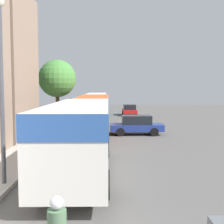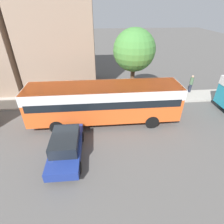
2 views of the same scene
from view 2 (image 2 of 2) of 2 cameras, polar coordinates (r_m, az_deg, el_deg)
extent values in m
cube|color=gray|center=(19.16, -17.01, 23.08)|extent=(5.91, 6.75, 10.48)
cube|color=#EA5B23|center=(12.73, -2.57, 3.41)|extent=(2.43, 10.86, 2.45)
cube|color=white|center=(12.34, -2.67, 6.91)|extent=(2.45, 10.92, 0.73)
cube|color=black|center=(12.58, -2.60, 4.64)|extent=(2.47, 10.43, 0.54)
cylinder|color=black|center=(14.79, 10.47, 1.82)|extent=(0.28, 1.00, 1.00)
cylinder|color=black|center=(13.00, 12.84, -3.13)|extent=(0.28, 1.00, 1.00)
cylinder|color=black|center=(14.60, -16.00, 0.60)|extent=(0.28, 1.00, 1.00)
cylinder|color=black|center=(12.78, -17.48, -4.61)|extent=(0.28, 1.00, 1.00)
cube|color=navy|center=(10.79, -14.64, -11.45)|extent=(4.12, 1.71, 0.51)
cube|color=black|center=(10.40, -15.08, -9.06)|extent=(2.27, 1.50, 0.68)
cylinder|color=black|center=(9.97, -10.76, -17.48)|extent=(0.64, 0.22, 0.64)
cylinder|color=black|center=(10.28, -19.90, -17.37)|extent=(0.64, 0.22, 0.64)
cylinder|color=black|center=(11.79, -9.87, -8.01)|extent=(0.64, 0.22, 0.64)
cylinder|color=black|center=(12.05, -17.40, -8.19)|extent=(0.64, 0.22, 0.64)
cylinder|color=#232838|center=(19.34, 24.10, 7.16)|extent=(0.26, 0.26, 0.82)
cylinder|color=#4C6B4C|center=(19.07, 24.60, 9.20)|extent=(0.33, 0.33, 0.69)
sphere|color=tan|center=(18.92, 24.91, 10.46)|extent=(0.22, 0.22, 0.22)
cylinder|color=brown|center=(16.25, 6.57, 9.62)|extent=(0.36, 0.36, 3.04)
sphere|color=#47893D|center=(15.40, 7.25, 19.40)|extent=(3.50, 3.50, 3.50)
camera|label=1|loc=(28.24, -72.26, 1.19)|focal=50.00mm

